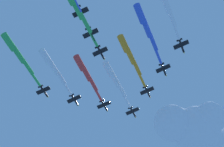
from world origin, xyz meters
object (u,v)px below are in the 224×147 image
at_px(jet_port_inner, 87,75).
at_px(jet_starboard_inner, 131,57).
at_px(jet_trail_port, 78,11).
at_px(jet_lead, 116,81).
at_px(jet_port_mid, 54,68).
at_px(jet_starboard_mid, 147,29).
at_px(jet_starboard_outer, 167,6).
at_px(jet_port_outer, 19,55).

xyz_separation_m(jet_port_inner, jet_starboard_inner, (13.28, -23.59, 0.66)).
relative_size(jet_starboard_inner, jet_trail_port, 1.00).
xyz_separation_m(jet_lead, jet_port_mid, (-34.45, 10.40, -2.86)).
distance_m(jet_port_inner, jet_starboard_mid, 43.79).
relative_size(jet_port_mid, jet_starboard_outer, 0.99).
relative_size(jet_port_inner, jet_port_mid, 1.00).
height_order(jet_port_outer, jet_trail_port, jet_port_outer).
height_order(jet_starboard_outer, jet_trail_port, jet_starboard_outer).
distance_m(jet_port_outer, jet_trail_port, 42.84).
distance_m(jet_starboard_inner, jet_port_mid, 42.73).
bearing_deg(jet_starboard_mid, jet_port_inner, 102.56).
xyz_separation_m(jet_port_outer, jet_starboard_outer, (46.22, -68.36, 0.07)).
bearing_deg(jet_port_inner, jet_starboard_outer, -81.63).
xyz_separation_m(jet_lead, jet_starboard_mid, (-7.06, -37.89, -0.89)).
height_order(jet_port_mid, jet_starboard_mid, jet_starboard_mid).
distance_m(jet_starboard_mid, jet_port_outer, 70.00).
relative_size(jet_lead, jet_port_mid, 1.05).
bearing_deg(jet_lead, jet_port_inner, 163.69).
distance_m(jet_starboard_inner, jet_starboard_outer, 36.02).
height_order(jet_port_outer, jet_starboard_outer, jet_starboard_outer).
bearing_deg(jet_starboard_inner, jet_lead, 80.02).
distance_m(jet_port_inner, jet_port_mid, 18.80).
bearing_deg(jet_starboard_mid, jet_port_outer, 132.22).
bearing_deg(jet_port_inner, jet_lead, -16.31).
bearing_deg(jet_port_outer, jet_lead, -14.45).
bearing_deg(jet_port_mid, jet_port_inner, -17.24).
xyz_separation_m(jet_starboard_outer, jet_trail_port, (-34.21, 27.23, -0.13)).
bearing_deg(jet_port_outer, jet_trail_port, -73.73).
xyz_separation_m(jet_starboard_inner, jet_port_outer, (-50.78, 32.68, -1.96)).
distance_m(jet_starboard_inner, jet_trail_port, 39.74).
distance_m(jet_lead, jet_starboard_mid, 38.55).
bearing_deg(jet_starboard_inner, jet_port_outer, 147.24).
distance_m(jet_starboard_inner, jet_starboard_mid, 19.52).
distance_m(jet_port_mid, jet_trail_port, 38.36).
bearing_deg(jet_port_inner, jet_trail_port, -128.51).
bearing_deg(jet_trail_port, jet_starboard_outer, -38.51).
bearing_deg(jet_trail_port, jet_port_mid, 78.54).
height_order(jet_starboard_mid, jet_starboard_outer, jet_starboard_mid).
height_order(jet_port_mid, jet_trail_port, jet_trail_port).
bearing_deg(jet_starboard_outer, jet_starboard_mid, 87.22).
bearing_deg(jet_starboard_outer, jet_starboard_inner, 82.72).
xyz_separation_m(jet_lead, jet_trail_port, (-42.07, -27.19, -2.39)).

